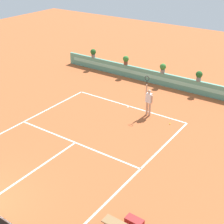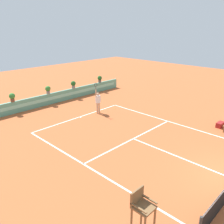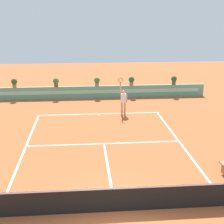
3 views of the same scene
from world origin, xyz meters
name	(u,v)px [view 3 (image 3 of 3)]	position (x,y,z in m)	size (l,w,h in m)	color
ground_plane	(104,147)	(0.00, 6.00, 0.00)	(60.00, 60.00, 0.00)	#B2562D
court_lines	(103,141)	(0.00, 6.72, 0.00)	(8.32, 11.94, 0.01)	white
net	(116,199)	(0.00, 0.00, 0.51)	(8.92, 0.10, 1.00)	#333333
back_wall_barrier	(96,92)	(0.00, 16.39, 0.50)	(18.00, 0.21, 1.00)	#599E84
tennis_player	(123,100)	(1.65, 11.48, 1.05)	(0.62, 0.23, 2.58)	tan
tennis_ball_near_baseline	(148,115)	(3.32, 11.21, 0.03)	(0.07, 0.07, 0.07)	#CCE033
potted_plant_right	(131,80)	(2.92, 16.39, 1.41)	(0.48, 0.48, 0.72)	gray
potted_plant_centre	(97,81)	(0.10, 16.39, 1.41)	(0.48, 0.48, 0.72)	gray
potted_plant_far_left	(14,82)	(-6.46, 16.39, 1.41)	(0.48, 0.48, 0.72)	gray
potted_plant_far_right	(174,80)	(6.45, 16.39, 1.41)	(0.48, 0.48, 0.72)	#514C47
potted_plant_left	(56,82)	(-3.19, 16.39, 1.41)	(0.48, 0.48, 0.72)	brown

